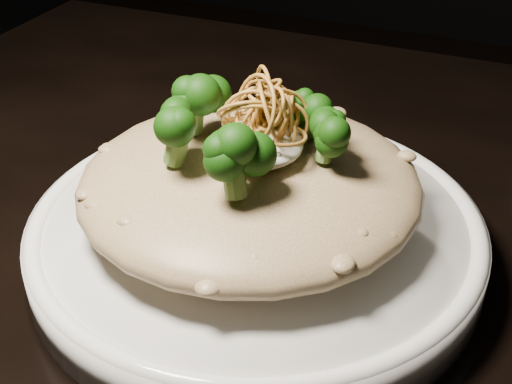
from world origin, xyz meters
TOP-DOWN VIEW (x-y plane):
  - table at (0.00, 0.00)m, footprint 1.10×0.80m
  - plate at (-0.08, -0.04)m, footprint 0.32×0.32m
  - risotto at (-0.09, -0.04)m, footprint 0.24×0.24m
  - broccoli at (-0.08, -0.04)m, footprint 0.14×0.14m
  - cheese at (-0.08, -0.04)m, footprint 0.06×0.06m
  - shallots at (-0.08, -0.03)m, footprint 0.06×0.06m

SIDE VIEW (x-z plane):
  - table at x=0.00m, z-range 0.29..1.04m
  - plate at x=-0.08m, z-range 0.75..0.78m
  - risotto at x=-0.09m, z-range 0.78..0.84m
  - cheese at x=-0.08m, z-range 0.84..0.85m
  - broccoli at x=-0.08m, z-range 0.84..0.88m
  - shallots at x=-0.08m, z-range 0.85..0.89m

